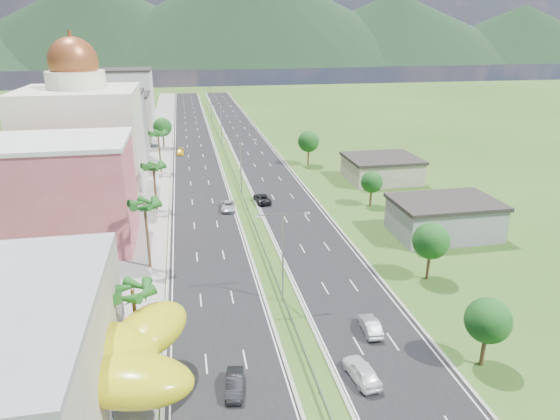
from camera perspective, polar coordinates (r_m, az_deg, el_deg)
ground at (r=50.55m, az=2.61°, el=-15.97°), size 500.00×500.00×0.00m
road_left at (r=133.14m, az=-9.70°, el=6.70°), size 11.00×260.00×0.04m
road_right at (r=134.26m, az=-3.25°, el=7.06°), size 11.00×260.00×0.04m
sidewalk_left at (r=133.29m, az=-13.80°, el=6.45°), size 7.00×260.00×0.12m
median_guardrail at (r=115.90m, az=-5.71°, el=5.25°), size 0.10×216.06×0.76m
streetlight_median_b at (r=55.66m, az=0.32°, el=-4.36°), size 6.04×0.25×11.00m
streetlight_median_c at (r=93.18m, az=-4.51°, el=5.58°), size 6.04×0.25×11.00m
streetlight_median_d at (r=137.08m, az=-6.75°, el=10.09°), size 6.04×0.25×11.00m
streetlight_median_e at (r=181.51m, az=-7.92°, el=12.40°), size 6.04×0.25×11.00m
lime_canopy at (r=44.54m, az=-22.82°, el=-15.41°), size 18.00×15.00×7.40m
pink_shophouse at (r=77.24m, az=-23.97°, el=1.47°), size 20.00×15.00×15.00m
domed_building at (r=98.20m, az=-21.55°, el=7.76°), size 20.00×20.00×28.70m
midrise_grey at (r=122.91m, az=-18.98°, el=8.64°), size 16.00×15.00×16.00m
midrise_beige at (r=144.67m, az=-17.85°, el=9.70°), size 16.00×15.00×13.00m
midrise_white at (r=166.95m, az=-17.12°, el=11.88°), size 16.00×15.00×18.00m
shed_near at (r=79.82m, az=18.21°, el=-1.04°), size 15.00×10.00×5.00m
shed_far at (r=106.45m, az=11.52°, el=4.51°), size 14.00×12.00×4.40m
palm_tree_b at (r=47.78m, az=-16.48°, el=-9.15°), size 3.60×3.60×8.10m
palm_tree_c at (r=65.51m, az=-15.21°, el=0.35°), size 3.60×3.60×9.60m
palm_tree_d at (r=87.78m, az=-14.27°, el=4.67°), size 3.60×3.60×8.60m
palm_tree_e at (r=111.97m, az=-13.74°, el=8.31°), size 3.60×3.60×9.40m
leafy_tree_lfar at (r=137.02m, az=-13.28°, el=9.20°), size 4.90×4.90×8.05m
leafy_tree_ra at (r=49.98m, az=22.67°, el=-11.59°), size 4.20×4.20×6.90m
leafy_tree_rb at (r=64.15m, az=16.87°, el=-3.42°), size 4.55×4.55×7.47m
leafy_tree_rc at (r=89.57m, az=10.44°, el=3.15°), size 3.85×3.85×6.33m
leafy_tree_rd at (r=115.81m, az=3.28°, el=7.82°), size 4.90×4.90×8.05m
mountain_ridge at (r=495.66m, az=-2.96°, el=16.35°), size 860.00×140.00×90.00m
car_dark_left at (r=45.85m, az=-5.21°, el=-19.19°), size 2.09×4.44×1.41m
car_silver_mid_left at (r=87.37m, az=-5.96°, el=0.45°), size 2.75×5.27×1.42m
car_yellow_far_left at (r=129.55m, az=-11.31°, el=6.54°), size 1.92×4.40×1.26m
car_white_near_right at (r=47.38m, az=9.34°, el=-17.71°), size 2.56×5.17×1.69m
car_silver_right at (r=53.83m, az=10.26°, el=-12.85°), size 1.87×4.58×1.48m
car_dark_far_right at (r=90.89m, az=-2.07°, el=1.35°), size 2.86×5.63×1.52m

